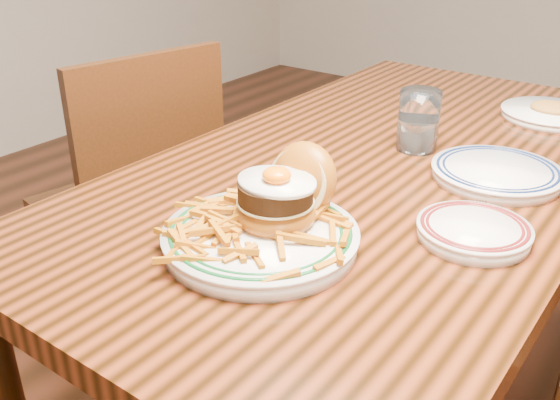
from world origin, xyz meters
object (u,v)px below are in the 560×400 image
Objects in this scene: chair_left at (136,199)px; side_plate at (474,230)px; table at (384,197)px; main_plate at (268,220)px.

chair_left is 1.03m from side_plate.
table is 1.74× the size of chair_left.
side_plate is at bearing 4.24° from chair_left.
chair_left is 0.85m from main_plate.
main_plate is 1.66× the size of side_plate.
table is 0.37m from side_plate.
chair_left is at bearing -171.68° from table.
main_plate reaches higher than side_plate.
chair_left is (-0.71, -0.10, -0.17)m from table.
chair_left is 4.70× the size of side_plate.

